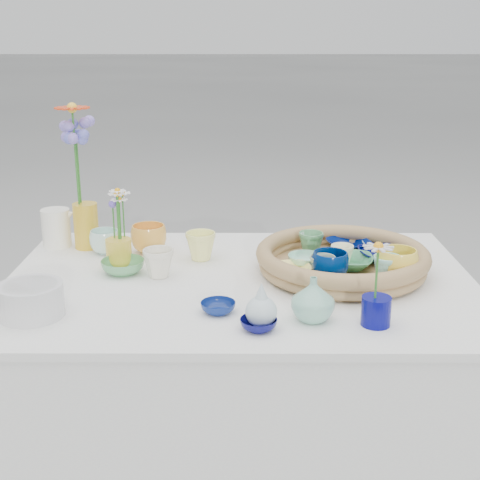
{
  "coord_description": "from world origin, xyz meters",
  "views": [
    {
      "loc": [
        0.01,
        -1.68,
        1.41
      ],
      "look_at": [
        0.0,
        0.02,
        0.87
      ],
      "focal_mm": 50.0,
      "sensor_mm": 36.0,
      "label": 1
    }
  ],
  "objects": [
    {
      "name": "loose_ceramic_4",
      "position": [
        -0.05,
        -0.22,
        0.78
      ],
      "size": [
        0.09,
        0.09,
        0.03
      ],
      "primitive_type": "imported",
      "rotation": [
        0.0,
        0.0,
        0.08
      ],
      "color": "navy",
      "rests_on": "display_table"
    },
    {
      "name": "tray_ceramic_3",
      "position": [
        0.3,
        0.05,
        0.8
      ],
      "size": [
        0.15,
        0.15,
        0.03
      ],
      "primitive_type": "imported",
      "rotation": [
        0.0,
        0.0,
        -0.16
      ],
      "color": "#3C8D59",
      "rests_on": "wicker_tray"
    },
    {
      "name": "wicker_tray",
      "position": [
        0.28,
        0.05,
        0.8
      ],
      "size": [
        0.47,
        0.47,
        0.08
      ],
      "primitive_type": null,
      "color": "#9B7D4B",
      "rests_on": "display_table"
    },
    {
      "name": "tray_ceramic_8",
      "position": [
        0.41,
        0.21,
        0.79
      ],
      "size": [
        0.11,
        0.11,
        0.02
      ],
      "primitive_type": "imported",
      "rotation": [
        0.0,
        0.0,
        -0.14
      ],
      "color": "#7CABCB",
      "rests_on": "wicker_tray"
    },
    {
      "name": "bud_vase_seafoam",
      "position": [
        0.17,
        -0.26,
        0.82
      ],
      "size": [
        0.13,
        0.13,
        0.1
      ],
      "primitive_type": "imported",
      "rotation": [
        0.0,
        0.0,
        0.31
      ],
      "color": "#81BFA6",
      "rests_on": "display_table"
    },
    {
      "name": "hydrangea",
      "position": [
        -0.48,
        0.29,
        1.01
      ],
      "size": [
        0.11,
        0.11,
        0.29
      ],
      "primitive_type": null,
      "rotation": [
        0.0,
        0.0,
        -0.42
      ],
      "color": "#6164CD",
      "rests_on": "tall_vase_yellow"
    },
    {
      "name": "gerbera",
      "position": [
        -0.48,
        0.27,
        1.05
      ],
      "size": [
        0.15,
        0.15,
        0.31
      ],
      "primitive_type": null,
      "rotation": [
        0.0,
        0.0,
        0.37
      ],
      "color": "#EE3F16",
      "rests_on": "tall_vase_yellow"
    },
    {
      "name": "tray_ceramic_2",
      "position": [
        0.41,
        -0.05,
        0.82
      ],
      "size": [
        0.13,
        0.13,
        0.08
      ],
      "primitive_type": "imported",
      "rotation": [
        0.0,
        0.0,
        0.23
      ],
      "color": "yellow",
      "rests_on": "wicker_tray"
    },
    {
      "name": "white_pitcher",
      "position": [
        -0.57,
        0.29,
        0.82
      ],
      "size": [
        0.13,
        0.1,
        0.12
      ],
      "primitive_type": null,
      "rotation": [
        0.0,
        0.0,
        -0.08
      ],
      "color": "white",
      "rests_on": "display_table"
    },
    {
      "name": "tall_vase_yellow",
      "position": [
        -0.47,
        0.27,
        0.83
      ],
      "size": [
        0.09,
        0.09,
        0.14
      ],
      "primitive_type": "cylinder",
      "rotation": [
        0.0,
        0.0,
        -0.32
      ],
      "color": "gold",
      "rests_on": "display_table"
    },
    {
      "name": "fluted_bowl",
      "position": [
        -0.49,
        -0.24,
        0.8
      ],
      "size": [
        0.19,
        0.19,
        0.08
      ],
      "primitive_type": null,
      "rotation": [
        0.0,
        0.0,
        0.27
      ],
      "color": "silver",
      "rests_on": "display_table"
    },
    {
      "name": "single_daisy",
      "position": [
        0.3,
        -0.29,
        0.89
      ],
      "size": [
        0.1,
        0.1,
        0.14
      ],
      "primitive_type": null,
      "rotation": [
        0.0,
        0.0,
        0.37
      ],
      "color": "silver",
      "rests_on": "bud_vase_cobalt"
    },
    {
      "name": "tray_ceramic_4",
      "position": [
        0.21,
        -0.04,
        0.81
      ],
      "size": [
        0.08,
        0.08,
        0.06
      ],
      "primitive_type": "imported",
      "rotation": [
        0.0,
        0.0,
        -0.18
      ],
      "color": "#93AD92",
      "rests_on": "wicker_tray"
    },
    {
      "name": "daisy_posy",
      "position": [
        -0.34,
        0.12,
        0.91
      ],
      "size": [
        0.1,
        0.1,
        0.14
      ],
      "primitive_type": null,
      "rotation": [
        0.0,
        0.0,
        0.38
      ],
      "color": "white",
      "rests_on": "daisy_cup"
    },
    {
      "name": "tray_ceramic_6",
      "position": [
        0.21,
        0.16,
        0.81
      ],
      "size": [
        0.08,
        0.08,
        0.06
      ],
      "primitive_type": "imported",
      "rotation": [
        0.0,
        0.0,
        0.3
      ],
      "color": "#A5C2B3",
      "rests_on": "wicker_tray"
    },
    {
      "name": "tray_ceramic_5",
      "position": [
        0.18,
        0.06,
        0.8
      ],
      "size": [
        0.12,
        0.12,
        0.03
      ],
      "primitive_type": "imported",
      "rotation": [
        0.0,
        0.0,
        -0.33
      ],
      "color": "#9FE0C2",
      "rests_on": "wicker_tray"
    },
    {
      "name": "tray_ceramic_12",
      "position": [
        0.2,
        0.16,
        0.82
      ],
      "size": [
        0.09,
        0.09,
        0.07
      ],
      "primitive_type": "imported",
      "rotation": [
        0.0,
        0.0,
        -0.36
      ],
      "color": "#559961",
      "rests_on": "wicker_tray"
    },
    {
      "name": "loose_ceramic_5",
      "position": [
        -0.4,
        0.22,
        0.8
      ],
      "size": [
        0.09,
        0.09,
        0.07
      ],
      "primitive_type": "imported",
      "rotation": [
        0.0,
        0.0,
        0.01
      ],
      "color": "silver",
      "rests_on": "display_table"
    },
    {
      "name": "tray_ceramic_9",
      "position": [
        0.23,
        -0.05,
        0.82
      ],
      "size": [
        0.1,
        0.1,
        0.08
      ],
      "primitive_type": "imported",
      "rotation": [
        0.0,
        0.0,
        -0.03
      ],
      "color": "navy",
      "rests_on": "wicker_tray"
    },
    {
      "name": "tray_ceramic_10",
      "position": [
        0.14,
        -0.01,
        0.8
      ],
      "size": [
        0.11,
        0.11,
        0.02
      ],
      "primitive_type": "imported",
      "rotation": [
        0.0,
        0.0,
        0.14
      ],
      "color": "#FFEB78",
      "rests_on": "wicker_tray"
    },
    {
      "name": "tray_ceramic_11",
      "position": [
        0.38,
        -0.06,
        0.82
      ],
      "size": [
        0.09,
        0.09,
        0.07
      ],
      "primitive_type": "imported",
      "rotation": [
        0.0,
        0.0,
        -0.34
      ],
      "color": "#95E8DA",
      "rests_on": "wicker_tray"
    },
    {
      "name": "loose_ceramic_3",
      "position": [
        -0.22,
        0.02,
        0.8
      ],
      "size": [
        0.1,
        0.1,
        0.08
      ],
      "primitive_type": "imported",
      "rotation": [
        0.0,
        0.0,
        0.28
      ],
      "color": "white",
      "rests_on": "display_table"
    },
    {
      "name": "tray_ceramic_1",
      "position": [
        0.4,
        0.11,
        0.8
      ],
      "size": [
        0.15,
        0.15,
        0.03
      ],
      "primitive_type": "imported",
      "rotation": [
        0.0,
        0.0,
        0.17
      ],
      "color": "#000344",
      "rests_on": "wicker_tray"
    },
    {
      "name": "bud_vase_cobalt",
      "position": [
        0.31,
        -0.29,
        0.8
      ],
      "size": [
        0.09,
        0.09,
        0.07
      ],
      "primitive_type": "cylinder",
      "rotation": [
        0.0,
        0.0,
        0.41
      ],
      "color": "#050667",
      "rests_on": "display_table"
    },
    {
      "name": "tray_ceramic_7",
      "position": [
        0.28,
        0.06,
        0.81
      ],
      "size": [
        0.08,
        0.08,
        0.06
      ],
      "primitive_type": "imported",
      "rotation": [
        0.0,
        0.0,
        0.38
      ],
      "color": "#F7F3C8",
      "rests_on": "wicker_tray"
    },
    {
      "name": "tray_ceramic_0",
      "position": [
        0.32,
        0.2,
        0.8
      ],
      "size": [
        0.16,
        0.16,
        0.03
      ],
      "primitive_type": "imported",
      "rotation": [
        0.0,
        0.0,
        0.37
      ],
      "color": "#001155",
      "rests_on": "wicker_tray"
    },
    {
      "name": "loose_ceramic_2",
      "position": [
        -0.32,
        0.05,
        0.78
      ],
      "size": [
        0.15,
        0.15,
        0.04
      ],
      "primitive_type": "imported",
      "rotation": [
        0.0,
        0.0,
        -0.34
      ],
      "color": "#58A065",
      "rests_on": "display_table"
    },
    {
      "name": "daisy_cup",
      "position": [
        -0.34,
        0.11,
        0.8
      ],
      "size": [
        0.07,
        0.07,
        0.08
      ],
      "primitive_type": "cylinder",
      "rotation": [
        0.0,
        0.0,
        -0.02
      ],
      "color": "yellow",
      "rests_on": "display_table"
    },
    {
      "name": "loose_ceramic_6",
      "position": [
        0.04,
        -0.31,
        0.78
      ],
      "size": [
        0.1,
        0.1,
        0.03
      ],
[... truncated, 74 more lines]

